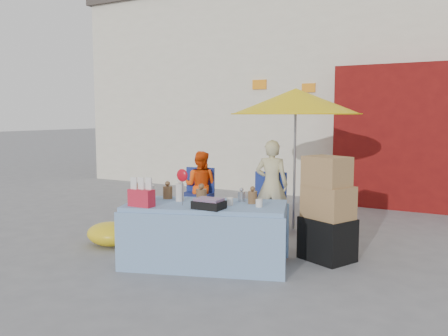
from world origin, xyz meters
The scene contains 10 objects.
ground centered at (0.00, 0.00, 0.00)m, with size 80.00×80.00×0.00m, color slate.
backdrop centered at (0.52, 7.52, 3.10)m, with size 14.00×8.00×7.80m.
market_table centered at (0.38, -0.37, 0.36)m, with size 2.02×1.41×1.11m.
chair_left centered at (-0.90, 1.44, 0.26)m, with size 0.56×0.55×0.85m.
chair_right centered at (0.35, 1.44, 0.26)m, with size 0.56×0.55×0.85m.
vendor_orange centered at (-0.89, 1.57, 0.56)m, with size 0.55×0.43×1.12m, color #FF4F0D.
vendor_beige centered at (0.36, 1.57, 0.67)m, with size 0.49×0.32×1.34m, color beige.
umbrella centered at (0.66, 1.72, 1.89)m, with size 1.90×1.90×2.09m.
box_stack centered at (1.55, 0.46, 0.57)m, with size 0.69×0.64×1.23m.
tarp_bundle centered at (-1.12, -0.29, 0.15)m, with size 0.68×0.54×0.30m, color yellow.
Camera 1 is at (3.13, -4.88, 1.71)m, focal length 38.00 mm.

